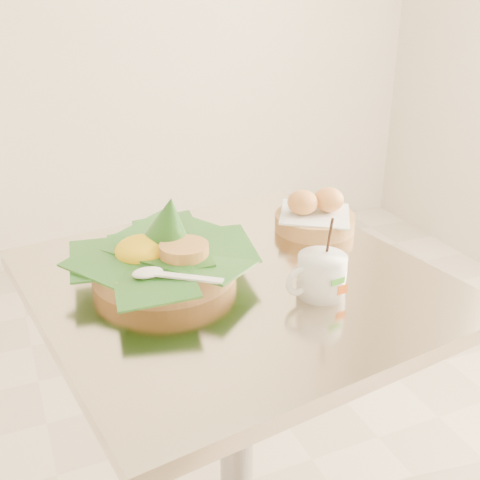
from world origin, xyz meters
name	(u,v)px	position (x,y,z in m)	size (l,w,h in m)	color
cafe_table	(236,376)	(0.13, 0.02, 0.53)	(0.79, 0.79, 0.75)	gray
rice_basket	(163,253)	(0.01, 0.08, 0.79)	(0.33, 0.34, 0.17)	tan
bread_basket	(315,215)	(0.38, 0.16, 0.78)	(0.20, 0.20, 0.09)	tan
coffee_mug	(321,274)	(0.24, -0.09, 0.79)	(0.12, 0.09, 0.15)	white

